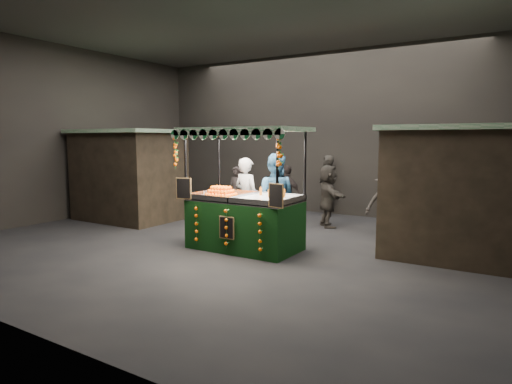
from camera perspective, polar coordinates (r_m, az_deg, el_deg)
The scene contains 14 objects.
ground at distance 9.85m, azimuth -2.78°, elevation -6.83°, with size 12.00×12.00×0.00m, color black.
market_hall at distance 9.63m, azimuth -2.90°, elevation 13.13°, with size 12.10×10.10×5.05m.
neighbour_stall_left at distance 13.29m, azimuth -16.11°, elevation 2.20°, with size 3.00×2.20×2.60m.
neighbour_stall_right at distance 9.49m, azimuth 25.31°, elevation 0.01°, with size 3.00×2.20×2.60m.
juice_stall at distance 9.29m, azimuth -1.54°, elevation -2.63°, with size 2.65×1.56×2.57m.
vendor_grey at distance 10.39m, azimuth -1.24°, elevation -0.77°, with size 0.77×0.58×1.90m.
vendor_blue at distance 9.95m, azimuth 2.40°, elevation -0.78°, with size 1.14×0.98×2.01m.
shopper_0 at distance 13.08m, azimuth -2.59°, elevation -0.02°, with size 0.56×0.38×1.52m.
shopper_1 at distance 10.40m, azimuth 18.36°, elevation -1.49°, with size 1.01×0.88×1.77m.
shopper_2 at distance 12.25m, azimuth 4.06°, elevation -0.29°, with size 1.01×0.58×1.61m.
shopper_3 at distance 11.25m, azimuth 16.44°, elevation -1.42°, with size 1.14×0.99×1.53m.
shopper_4 at distance 14.80m, azimuth -10.64°, elevation 0.67°, with size 0.79×0.56×1.52m.
shopper_5 at distance 11.83m, azimuth 9.33°, elevation -0.50°, with size 1.35×1.51×1.66m.
shopper_6 at distance 13.59m, azimuth 9.10°, elevation 0.83°, with size 0.60×0.76×1.84m.
Camera 1 is at (5.44, -7.87, 2.34)m, focal length 30.86 mm.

